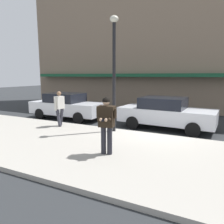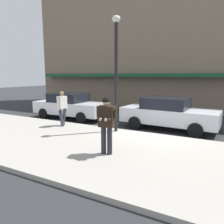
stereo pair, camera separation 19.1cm
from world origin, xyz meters
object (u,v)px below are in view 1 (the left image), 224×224
pedestrian_in_light_coat (59,106)px  man_texting_on_phone (106,120)px  parked_sedan_mid (166,113)px  street_lamp_post (114,62)px  parked_sedan_near (67,106)px

pedestrian_in_light_coat → man_texting_on_phone: bearing=-31.9°
parked_sedan_mid → street_lamp_post: bearing=-132.2°
parked_sedan_mid → man_texting_on_phone: size_ratio=2.54×
parked_sedan_near → parked_sedan_mid: bearing=1.2°
parked_sedan_near → man_texting_on_phone: man_texting_on_phone is taller
man_texting_on_phone → street_lamp_post: bearing=111.4°
man_texting_on_phone → street_lamp_post: (-1.06, 2.70, 1.89)m
pedestrian_in_light_coat → parked_sedan_near: bearing=120.1°
parked_sedan_mid → street_lamp_post: 3.58m
parked_sedan_mid → pedestrian_in_light_coat: (-4.61, -2.30, 0.32)m
parked_sedan_near → parked_sedan_mid: (5.87, 0.13, 0.00)m
man_texting_on_phone → street_lamp_post: size_ratio=0.37×
parked_sedan_near → parked_sedan_mid: 5.87m
parked_sedan_near → pedestrian_in_light_coat: 2.54m
parked_sedan_mid → street_lamp_post: size_ratio=0.94×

